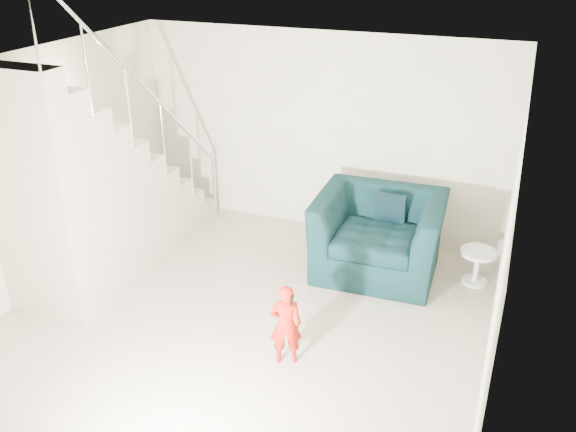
# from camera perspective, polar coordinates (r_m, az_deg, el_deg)

# --- Properties ---
(floor) EXTENTS (5.50, 5.50, 0.00)m
(floor) POSITION_cam_1_polar(r_m,az_deg,el_deg) (6.52, -5.17, -10.80)
(floor) COLOR tan
(floor) RESTS_ON ground
(ceiling) EXTENTS (5.50, 5.50, 0.00)m
(ceiling) POSITION_cam_1_polar(r_m,az_deg,el_deg) (5.40, -6.30, 13.04)
(ceiling) COLOR silver
(ceiling) RESTS_ON back_wall
(back_wall) EXTENTS (5.00, 0.00, 5.00)m
(back_wall) POSITION_cam_1_polar(r_m,az_deg,el_deg) (8.20, 3.00, 7.65)
(back_wall) COLOR #B9B297
(back_wall) RESTS_ON floor
(front_wall) EXTENTS (5.00, 0.00, 5.00)m
(front_wall) POSITION_cam_1_polar(r_m,az_deg,el_deg) (3.99, -24.35, -15.99)
(front_wall) COLOR #B9B297
(front_wall) RESTS_ON floor
(left_wall) EXTENTS (0.00, 5.50, 5.50)m
(left_wall) POSITION_cam_1_polar(r_m,az_deg,el_deg) (7.25, -23.66, 3.06)
(left_wall) COLOR #B9B297
(left_wall) RESTS_ON floor
(right_wall) EXTENTS (0.00, 5.50, 5.50)m
(right_wall) POSITION_cam_1_polar(r_m,az_deg,el_deg) (5.29, 19.37, -4.25)
(right_wall) COLOR #B9B297
(right_wall) RESTS_ON floor
(armchair) EXTENTS (1.54, 1.36, 0.97)m
(armchair) POSITION_cam_1_polar(r_m,az_deg,el_deg) (7.44, 8.46, -1.73)
(armchair) COLOR black
(armchair) RESTS_ON floor
(toddler) EXTENTS (0.37, 0.31, 0.85)m
(toddler) POSITION_cam_1_polar(r_m,az_deg,el_deg) (5.88, -0.22, -10.11)
(toddler) COLOR #982504
(toddler) RESTS_ON floor
(side_table) EXTENTS (0.43, 0.43, 0.43)m
(side_table) POSITION_cam_1_polar(r_m,az_deg,el_deg) (7.52, 17.29, -4.08)
(side_table) COLOR silver
(side_table) RESTS_ON floor
(staircase) EXTENTS (1.02, 3.03, 3.62)m
(staircase) POSITION_cam_1_polar(r_m,az_deg,el_deg) (7.45, -17.49, 1.27)
(staircase) COLOR #ADA089
(staircase) RESTS_ON floor
(cushion) EXTENTS (0.38, 0.18, 0.38)m
(cushion) POSITION_cam_1_polar(r_m,az_deg,el_deg) (7.57, 9.54, 0.75)
(cushion) COLOR black
(cushion) RESTS_ON armchair
(throw) EXTENTS (0.06, 0.57, 0.63)m
(throw) POSITION_cam_1_polar(r_m,az_deg,el_deg) (7.59, 4.18, 0.09)
(throw) COLOR black
(throw) RESTS_ON armchair
(phone) EXTENTS (0.04, 0.05, 0.10)m
(phone) POSITION_cam_1_polar(r_m,az_deg,el_deg) (5.64, 0.35, -7.90)
(phone) COLOR black
(phone) RESTS_ON toddler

